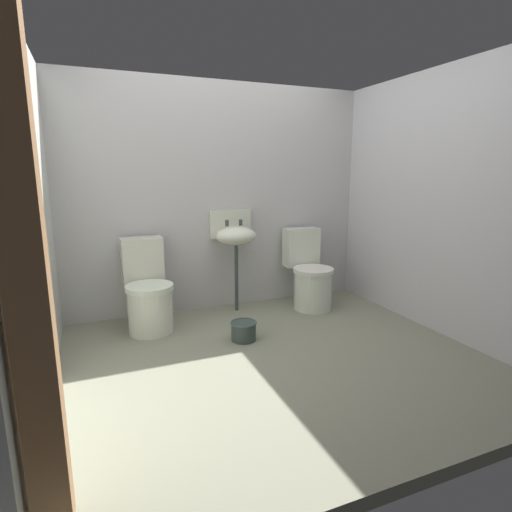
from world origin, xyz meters
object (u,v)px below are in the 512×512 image
(wooden_door_post, at_px, (23,251))
(sink, at_px, (235,235))
(toilet_left, at_px, (148,293))
(bucket, at_px, (244,330))
(toilet_right, at_px, (309,276))

(wooden_door_post, bearing_deg, sink, 54.76)
(toilet_left, xyz_separation_m, sink, (0.87, 0.19, 0.43))
(bucket, bearing_deg, wooden_door_post, -133.35)
(toilet_right, xyz_separation_m, sink, (-0.73, 0.19, 0.43))
(toilet_left, bearing_deg, toilet_right, 177.63)
(wooden_door_post, height_order, toilet_left, wooden_door_post)
(toilet_left, relative_size, toilet_right, 1.00)
(wooden_door_post, distance_m, toilet_left, 2.18)
(wooden_door_post, height_order, sink, wooden_door_post)
(wooden_door_post, xyz_separation_m, bucket, (1.31, 1.38, -1.02))
(toilet_right, relative_size, sink, 0.79)
(bucket, bearing_deg, toilet_right, 30.87)
(wooden_door_post, distance_m, toilet_right, 3.05)
(toilet_right, bearing_deg, wooden_door_post, 44.66)
(wooden_door_post, bearing_deg, bucket, 46.65)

